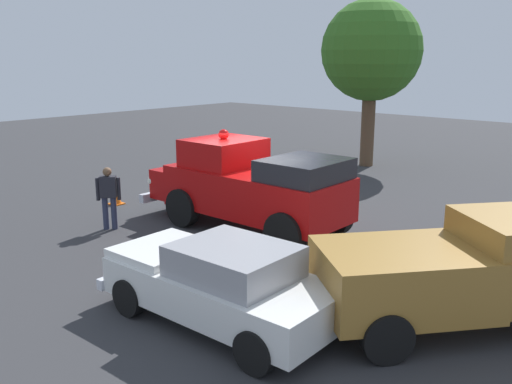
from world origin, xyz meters
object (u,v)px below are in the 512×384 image
object	(u,v)px
lawn_chair_by_car	(222,177)
oak_tree_left	(371,51)
spectator_seated	(254,173)
spectator_standing	(109,194)
parked_pickup	(460,272)
lawn_chair_spare	(327,187)
vintage_fire_truck	(249,185)
lawn_chair_near_truck	(252,175)
classic_hot_rod	(220,282)
traffic_cone	(116,195)

from	to	relation	value
lawn_chair_by_car	oak_tree_left	world-z (taller)	oak_tree_left
lawn_chair_by_car	spectator_seated	size ratio (longest dim) A/B	0.79
lawn_chair_by_car	spectator_standing	size ratio (longest dim) A/B	0.61
lawn_chair_by_car	spectator_seated	distance (m)	1.06
spectator_seated	spectator_standing	xyz separation A→B (m)	(5.49, -0.19, 0.27)
parked_pickup	spectator_seated	bearing A→B (deg)	-117.97
lawn_chair_spare	oak_tree_left	size ratio (longest dim) A/B	0.15
vintage_fire_truck	lawn_chair_near_truck	bearing A→B (deg)	-139.02
spectator_standing	oak_tree_left	size ratio (longest dim) A/B	0.25
classic_hot_rod	lawn_chair_by_car	bearing A→B (deg)	-135.02
traffic_cone	spectator_standing	bearing A→B (deg)	52.41
parked_pickup	spectator_seated	size ratio (longest dim) A/B	3.77
spectator_seated	spectator_standing	world-z (taller)	spectator_standing
classic_hot_rod	spectator_seated	distance (m)	9.29
classic_hot_rod	lawn_chair_by_car	world-z (taller)	classic_hot_rod
spectator_standing	oak_tree_left	bearing A→B (deg)	178.06
lawn_chair_by_car	spectator_standing	xyz separation A→B (m)	(4.74, 0.56, 0.37)
lawn_chair_by_car	parked_pickup	bearing A→B (deg)	67.58
lawn_chair_spare	oak_tree_left	bearing A→B (deg)	-159.24
classic_hot_rod	lawn_chair_near_truck	world-z (taller)	classic_hot_rod
spectator_seated	lawn_chair_near_truck	bearing A→B (deg)	-121.69
lawn_chair_spare	spectator_seated	bearing A→B (deg)	-82.49
lawn_chair_by_car	lawn_chair_spare	bearing A→B (deg)	107.70
traffic_cone	vintage_fire_truck	bearing A→B (deg)	100.69
parked_pickup	spectator_standing	bearing A→B (deg)	-85.14
lawn_chair_by_car	spectator_seated	bearing A→B (deg)	134.89
lawn_chair_near_truck	vintage_fire_truck	bearing A→B (deg)	40.98
vintage_fire_truck	oak_tree_left	bearing A→B (deg)	-166.77
classic_hot_rod	oak_tree_left	distance (m)	15.69
spectator_seated	spectator_standing	bearing A→B (deg)	-1.93
classic_hot_rod	parked_pickup	size ratio (longest dim) A/B	0.91
spectator_seated	spectator_standing	size ratio (longest dim) A/B	0.77
spectator_seated	traffic_cone	world-z (taller)	spectator_seated
spectator_seated	traffic_cone	size ratio (longest dim) A/B	2.03
parked_pickup	classic_hot_rod	bearing A→B (deg)	-50.46
lawn_chair_by_car	traffic_cone	xyz separation A→B (m)	(3.16, -1.50, -0.28)
vintage_fire_truck	spectator_seated	bearing A→B (deg)	-139.60
parked_pickup	spectator_seated	xyz separation A→B (m)	(-4.72, -8.88, -0.29)
parked_pickup	traffic_cone	size ratio (longest dim) A/B	7.67
classic_hot_rod	oak_tree_left	xyz separation A→B (m)	(-14.14, -5.55, 3.94)
spectator_seated	traffic_cone	distance (m)	4.52
traffic_cone	lawn_chair_by_car	bearing A→B (deg)	154.66
vintage_fire_truck	lawn_chair_spare	world-z (taller)	vintage_fire_truck
lawn_chair_spare	vintage_fire_truck	bearing A→B (deg)	-2.51
classic_hot_rod	lawn_chair_spare	world-z (taller)	classic_hot_rod
lawn_chair_near_truck	spectator_seated	distance (m)	0.17
lawn_chair_near_truck	lawn_chair_by_car	bearing A→B (deg)	-37.94
traffic_cone	lawn_chair_spare	bearing A→B (deg)	130.75
classic_hot_rod	lawn_chair_near_truck	distance (m)	9.42
lawn_chair_near_truck	traffic_cone	size ratio (longest dim) A/B	1.61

